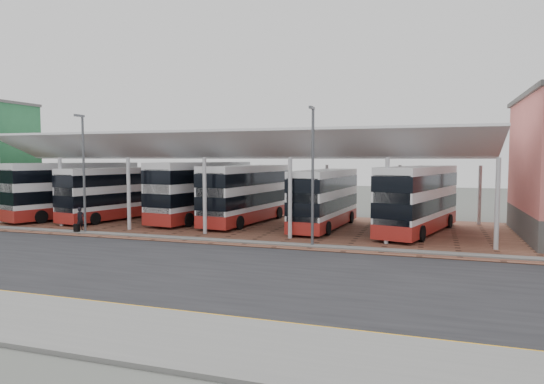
# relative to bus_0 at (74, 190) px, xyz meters

# --- Properties ---
(ground) EXTENTS (140.00, 140.00, 0.00)m
(ground) POSITION_rel_bus_0_xyz_m (20.60, -12.91, -2.40)
(ground) COLOR #4D4F49
(road) EXTENTS (120.00, 14.00, 0.02)m
(road) POSITION_rel_bus_0_xyz_m (20.60, -13.91, -2.39)
(road) COLOR black
(road) RESTS_ON ground
(forecourt) EXTENTS (72.00, 16.00, 0.06)m
(forecourt) POSITION_rel_bus_0_xyz_m (22.60, 0.09, -2.37)
(forecourt) COLOR brown
(forecourt) RESTS_ON ground
(sidewalk) EXTENTS (120.00, 4.00, 0.14)m
(sidewalk) POSITION_rel_bus_0_xyz_m (20.60, -21.91, -2.33)
(sidewalk) COLOR slate
(sidewalk) RESTS_ON ground
(north_kerb) EXTENTS (120.00, 0.80, 0.14)m
(north_kerb) POSITION_rel_bus_0_xyz_m (20.60, -6.71, -2.33)
(north_kerb) COLOR slate
(north_kerb) RESTS_ON ground
(yellow_line_near) EXTENTS (120.00, 0.12, 0.01)m
(yellow_line_near) POSITION_rel_bus_0_xyz_m (20.60, -19.91, -2.37)
(yellow_line_near) COLOR #F6A603
(yellow_line_near) RESTS_ON road
(yellow_line_far) EXTENTS (120.00, 0.12, 0.01)m
(yellow_line_far) POSITION_rel_bus_0_xyz_m (20.60, -19.61, -2.37)
(yellow_line_far) COLOR #F6A603
(yellow_line_far) RESTS_ON road
(canopy) EXTENTS (37.00, 11.63, 7.07)m
(canopy) POSITION_rel_bus_0_xyz_m (14.60, 1.03, 3.40)
(canopy) COLOR silver
(canopy) RESTS_ON ground
(lamp_west) EXTENTS (0.16, 0.90, 8.07)m
(lamp_west) POSITION_rel_bus_0_xyz_m (6.60, -6.63, 1.96)
(lamp_west) COLOR #55585D
(lamp_west) RESTS_ON ground
(lamp_east) EXTENTS (0.16, 0.90, 8.07)m
(lamp_east) POSITION_rel_bus_0_xyz_m (22.60, -6.63, 1.96)
(lamp_east) COLOR #55585D
(lamp_east) RESTS_ON ground
(bus_0) EXTENTS (6.02, 11.66, 4.70)m
(bus_0) POSITION_rel_bus_0_xyz_m (0.00, 0.00, 0.00)
(bus_0) COLOR white
(bus_0) RESTS_ON forecourt
(bus_1) EXTENTS (4.49, 10.71, 4.30)m
(bus_1) POSITION_rel_bus_0_xyz_m (4.15, 0.34, -0.20)
(bus_1) COLOR white
(bus_1) RESTS_ON forecourt
(bus_2) EXTENTS (4.24, 11.83, 4.77)m
(bus_2) POSITION_rel_bus_0_xyz_m (11.19, 1.96, 0.03)
(bus_2) COLOR white
(bus_2) RESTS_ON forecourt
(bus_3) EXTENTS (3.66, 11.18, 4.52)m
(bus_3) POSITION_rel_bus_0_xyz_m (15.24, 1.64, -0.09)
(bus_3) COLOR white
(bus_3) RESTS_ON forecourt
(bus_4) EXTENTS (3.13, 10.44, 4.24)m
(bus_4) POSITION_rel_bus_0_xyz_m (21.70, 0.88, -0.23)
(bus_4) COLOR white
(bus_4) RESTS_ON forecourt
(bus_5) EXTENTS (5.24, 11.31, 4.54)m
(bus_5) POSITION_rel_bus_0_xyz_m (28.26, 0.65, -0.08)
(bus_5) COLOR white
(bus_5) RESTS_ON forecourt
(pedestrian) EXTENTS (0.49, 0.65, 1.62)m
(pedestrian) POSITION_rel_bus_0_xyz_m (5.45, -5.71, -1.52)
(pedestrian) COLOR black
(pedestrian) RESTS_ON forecourt
(suitcase) EXTENTS (0.36, 0.26, 0.61)m
(suitcase) POSITION_rel_bus_0_xyz_m (6.14, -6.91, -2.03)
(suitcase) COLOR black
(suitcase) RESTS_ON forecourt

